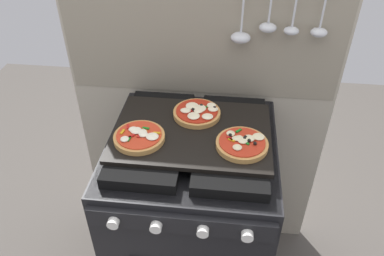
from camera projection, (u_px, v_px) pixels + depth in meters
The scene contains 6 objects.
kitchen_backsplash at pixel (201, 107), 1.66m from camera, with size 1.10×0.09×1.55m.
stove at pixel (192, 218), 1.60m from camera, with size 0.60×0.64×0.90m.
baking_tray at pixel (192, 132), 1.32m from camera, with size 0.54×0.38×0.02m, color black.
pizza_left at pixel (139, 137), 1.27m from camera, with size 0.17×0.17×0.03m.
pizza_right at pixel (242, 143), 1.24m from camera, with size 0.17×0.17×0.03m.
pizza_center at pixel (197, 112), 1.38m from camera, with size 0.17×0.17×0.03m.
Camera 1 is at (0.12, -1.04, 1.73)m, focal length 35.82 mm.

